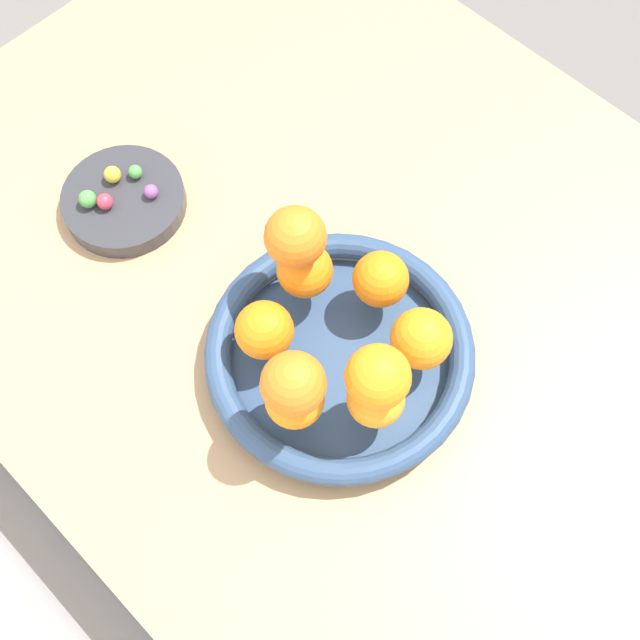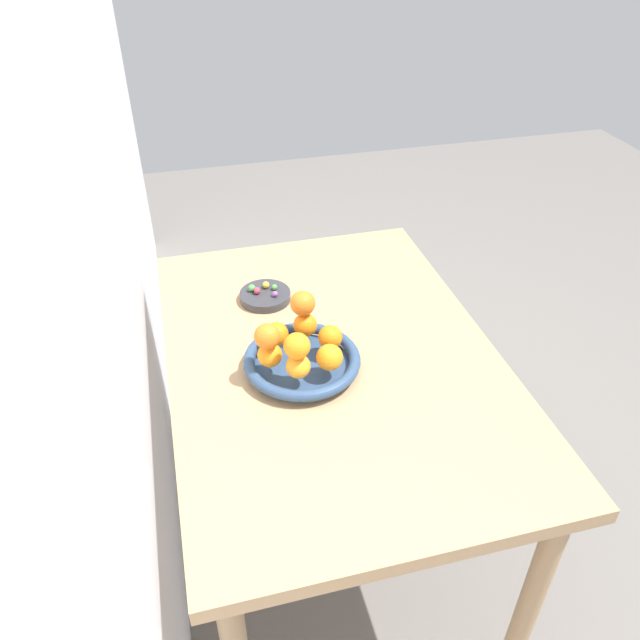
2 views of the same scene
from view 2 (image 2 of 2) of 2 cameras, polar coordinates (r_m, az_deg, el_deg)
name	(u,v)px [view 2 (image 2 of 2)]	position (r m, az deg, el deg)	size (l,w,h in m)	color
ground_plane	(330,542)	(2.02, 0.88, -19.62)	(6.00, 6.00, 0.00)	slate
wall_back	(77,166)	(1.17, -21.34, 12.95)	(4.00, 0.05, 2.50)	white
dining_table	(332,382)	(1.52, 1.10, -5.71)	(1.10, 0.76, 0.74)	tan
fruit_bowl	(302,361)	(1.41, -1.65, -3.81)	(0.26, 0.26, 0.04)	navy
candy_dish	(265,296)	(1.64, -5.04, 2.20)	(0.13, 0.13, 0.02)	#333338
orange_0	(305,325)	(1.44, -1.36, -0.46)	(0.06, 0.06, 0.06)	orange
orange_1	(276,334)	(1.41, -4.02, -1.30)	(0.06, 0.06, 0.06)	orange
orange_2	(270,355)	(1.36, -4.61, -3.21)	(0.05, 0.05, 0.05)	orange
orange_3	(298,366)	(1.33, -2.00, -4.25)	(0.05, 0.05, 0.05)	orange
orange_4	(330,357)	(1.35, 0.88, -3.43)	(0.06, 0.06, 0.06)	orange
orange_5	(330,337)	(1.40, 0.93, -1.59)	(0.06, 0.06, 0.06)	orange
orange_6	(267,336)	(1.32, -4.85, -1.50)	(0.06, 0.06, 0.06)	orange
orange_7	(303,303)	(1.41, -1.59, 1.54)	(0.06, 0.06, 0.06)	orange
orange_8	(297,346)	(1.29, -2.12, -2.38)	(0.06, 0.06, 0.06)	orange
candy_ball_0	(252,288)	(1.64, -6.25, 2.92)	(0.02, 0.02, 0.02)	#4C9947
candy_ball_1	(275,294)	(1.62, -4.13, 2.40)	(0.02, 0.02, 0.02)	#8C4C99
candy_ball_2	(266,285)	(1.65, -4.96, 3.21)	(0.02, 0.02, 0.02)	gold
candy_ball_3	(257,291)	(1.63, -5.78, 2.68)	(0.02, 0.02, 0.02)	#C6384C
candy_ball_4	(274,287)	(1.64, -4.19, 3.01)	(0.02, 0.02, 0.02)	#4C9947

